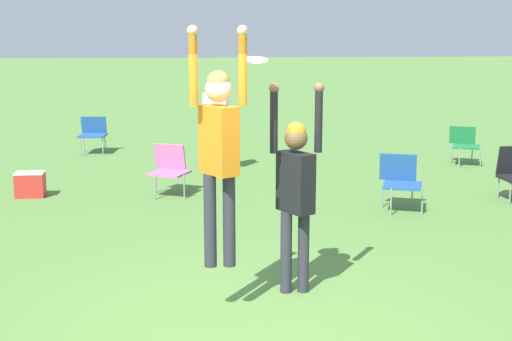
% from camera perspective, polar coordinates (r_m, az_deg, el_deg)
% --- Properties ---
extents(ground_plane, '(120.00, 120.00, 0.00)m').
position_cam_1_polar(ground_plane, '(6.90, -0.41, -11.98)').
color(ground_plane, '#56843D').
extents(person_jumping, '(0.56, 0.45, 2.28)m').
position_cam_1_polar(person_jumping, '(6.65, -2.99, 2.42)').
color(person_jumping, '#2D2D38').
rests_on(person_jumping, ground_plane).
extents(person_defending, '(0.56, 0.45, 2.20)m').
position_cam_1_polar(person_defending, '(7.29, 3.19, -1.02)').
color(person_defending, '#2D2D38').
rests_on(person_defending, ground_plane).
extents(frisbee, '(0.26, 0.26, 0.06)m').
position_cam_1_polar(frisbee, '(6.79, -0.12, 8.84)').
color(frisbee, white).
extents(camping_chair_0, '(0.74, 0.80, 0.83)m').
position_cam_1_polar(camping_chair_0, '(11.88, -6.93, 0.32)').
color(camping_chair_0, gray).
rests_on(camping_chair_0, ground_plane).
extents(camping_chair_1, '(0.68, 0.73, 0.76)m').
position_cam_1_polar(camping_chair_1, '(15.02, 16.36, 2.16)').
color(camping_chair_1, gray).
rests_on(camping_chair_1, ground_plane).
extents(camping_chair_2, '(0.72, 0.77, 0.84)m').
position_cam_1_polar(camping_chair_2, '(11.04, 11.49, -0.62)').
color(camping_chair_2, gray).
rests_on(camping_chair_2, ground_plane).
extents(camping_chair_3, '(0.61, 0.64, 0.80)m').
position_cam_1_polar(camping_chair_3, '(16.14, -12.90, 3.04)').
color(camping_chair_3, gray).
rests_on(camping_chair_3, ground_plane).
extents(person_spectator_far, '(0.52, 0.24, 1.85)m').
position_cam_1_polar(person_spectator_far, '(13.56, -3.23, 4.53)').
color(person_spectator_far, black).
rests_on(person_spectator_far, ground_plane).
extents(cooler_box, '(0.47, 0.31, 0.41)m').
position_cam_1_polar(cooler_box, '(12.25, -17.62, -1.07)').
color(cooler_box, red).
rests_on(cooler_box, ground_plane).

